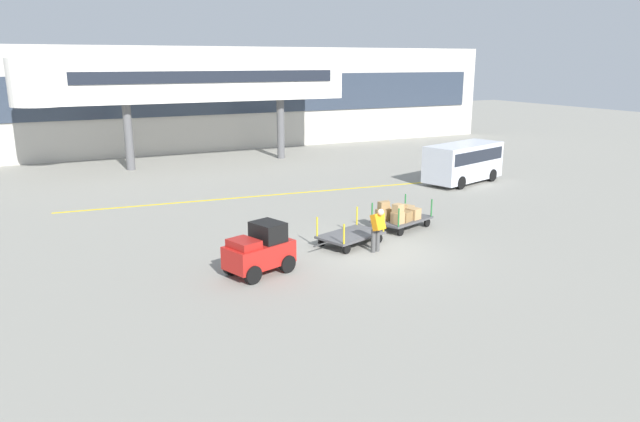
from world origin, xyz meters
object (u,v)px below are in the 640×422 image
baggage_tug (260,250)px  safety_cone_near (388,206)px  baggage_handler (377,228)px  shuttle_van (463,160)px  baggage_cart_middle (400,215)px  baggage_cart_lead (350,235)px

baggage_tug → safety_cone_near: bearing=31.4°
baggage_tug → baggage_handler: baggage_tug is taller
shuttle_van → safety_cone_near: size_ratio=9.35×
safety_cone_near → baggage_handler: bearing=-126.5°
baggage_cart_middle → shuttle_van: (8.07, 5.99, 0.69)m
baggage_cart_lead → shuttle_van: size_ratio=0.60×
baggage_tug → baggage_cart_middle: (6.66, 2.28, -0.21)m
baggage_cart_lead → baggage_tug: bearing=-161.3°
baggage_cart_middle → safety_cone_near: (1.03, 2.42, -0.27)m
shuttle_van → baggage_cart_lead: bearing=-147.3°
baggage_cart_middle → baggage_handler: 3.15m
baggage_handler → shuttle_van: (10.39, 8.09, 0.37)m
safety_cone_near → baggage_cart_lead: bearing=-138.1°
baggage_tug → shuttle_van: bearing=29.3°
baggage_tug → safety_cone_near: size_ratio=4.26×
baggage_cart_lead → baggage_handler: 1.33m
shuttle_van → safety_cone_near: bearing=-153.1°
baggage_handler → safety_cone_near: 5.66m
baggage_cart_lead → safety_cone_near: baggage_cart_lead is taller
baggage_handler → safety_cone_near: bearing=53.5°
baggage_handler → baggage_cart_middle: bearing=42.1°
baggage_cart_lead → baggage_cart_middle: size_ratio=1.00×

